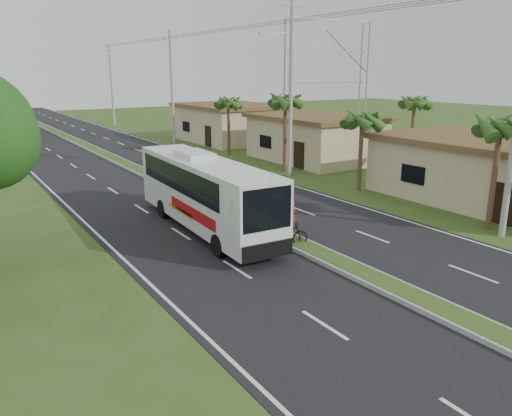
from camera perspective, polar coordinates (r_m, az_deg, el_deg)
ground at (r=17.26m, az=16.85°, el=-9.71°), size 180.00×180.00×0.00m
road_asphalt at (r=33.07m, az=-10.25°, el=2.71°), size 14.00×160.00×0.02m
median_strip at (r=33.05m, az=-10.25°, el=2.86°), size 1.20×160.00×0.18m
lane_edge_left at (r=31.22m, az=-21.64°, el=1.09°), size 0.12×160.00×0.01m
lane_edge_right at (r=36.09m, az=-0.38°, el=3.99°), size 0.12×160.00×0.01m
shop_near at (r=31.12m, az=25.71°, el=3.96°), size 8.60×12.60×3.52m
shop_mid at (r=41.62m, az=6.72°, el=8.00°), size 7.60×10.60×3.67m
shop_far at (r=53.11m, az=-3.00°, el=9.74°), size 8.60×11.60×3.82m
palm_verge_a at (r=24.94m, az=26.17°, el=8.34°), size 2.40×2.40×5.45m
palm_verge_b at (r=30.89m, az=12.06°, el=9.91°), size 2.40×2.40×5.05m
palm_verge_c at (r=35.79m, az=3.39°, el=12.14°), size 2.40×2.40×5.85m
palm_verge_d at (r=43.65m, az=-3.18°, el=11.97°), size 2.40×2.40×5.25m
palm_behind_shop at (r=38.83m, az=17.67°, el=11.44°), size 2.40×2.40×5.65m
utility_pole_b at (r=34.74m, az=3.97°, el=13.91°), size 3.20×0.28×12.00m
utility_pole_c at (r=52.20m, az=-9.58°, el=13.58°), size 1.60×0.28×11.00m
utility_pole_d at (r=71.01m, az=-16.19°, el=13.42°), size 1.60×0.28×10.50m
billboard_lattice at (r=52.56m, az=8.19°, el=14.90°), size 10.18×1.18×12.07m
coach_bus_main at (r=22.84m, az=-5.89°, el=2.16°), size 2.74×10.97×3.52m
coach_bus_far at (r=63.95m, az=-26.28°, el=8.95°), size 2.48×10.35×3.00m
motorcyclist at (r=20.67m, az=3.71°, el=-2.27°), size 1.85×0.93×2.38m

